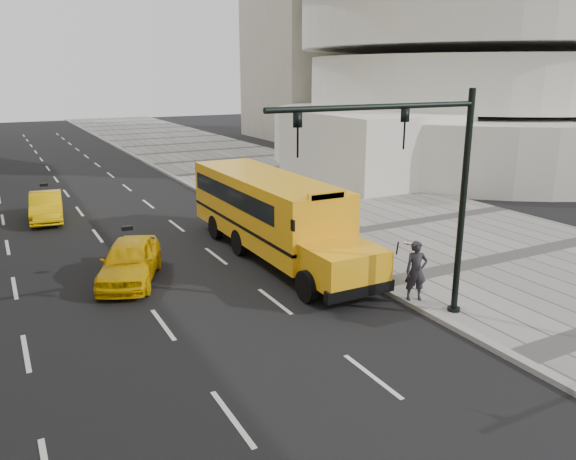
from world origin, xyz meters
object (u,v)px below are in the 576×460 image
taxi_near (130,261)px  taxi_far (46,207)px  pedestrian (416,271)px  school_bus (269,209)px  traffic_signal (425,180)px

taxi_near → taxi_far: bearing=122.4°
pedestrian → taxi_far: bearing=141.8°
pedestrian → school_bus: bearing=127.3°
taxi_near → taxi_far: taxi_near is taller
taxi_far → pedestrian: pedestrian is taller
school_bus → traffic_signal: bearing=-84.9°
taxi_far → school_bus: bearing=-47.1°
taxi_far → traffic_signal: 19.24m
school_bus → pedestrian: bearing=-75.9°
school_bus → traffic_signal: 8.15m
taxi_near → traffic_signal: traffic_signal is taller
taxi_far → traffic_signal: bearing=-59.6°
school_bus → taxi_far: (-7.10, 9.48, -1.10)m
school_bus → taxi_near: 5.60m
taxi_near → traffic_signal: size_ratio=0.66×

